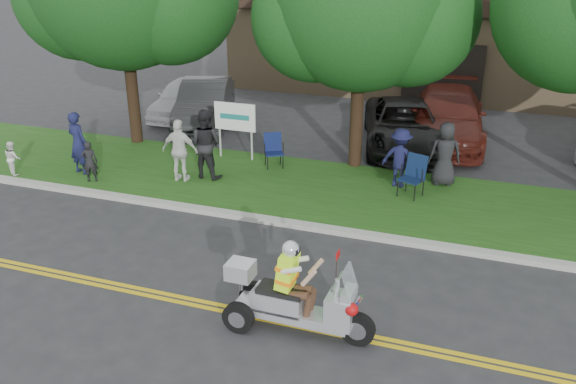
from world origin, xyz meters
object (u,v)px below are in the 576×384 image
(lawn_chair_a, at_px, (414,173))
(parked_car_mid, at_px, (405,125))
(parked_car_far_left, at_px, (184,98))
(spectator_adult_mid, at_px, (205,144))
(lawn_chair_b, at_px, (273,148))
(parked_car_left, at_px, (205,102))
(trike_scooter, at_px, (292,300))
(spectator_adult_left, at_px, (78,143))
(spectator_adult_right, at_px, (180,151))
(parked_car_right, at_px, (447,116))

(lawn_chair_a, xyz_separation_m, parked_car_mid, (-0.89, 3.94, 0.02))
(parked_car_far_left, bearing_deg, spectator_adult_mid, -63.08)
(lawn_chair_b, height_order, spectator_adult_mid, spectator_adult_mid)
(parked_car_far_left, height_order, parked_car_left, parked_car_left)
(trike_scooter, height_order, lawn_chair_b, trike_scooter)
(trike_scooter, distance_m, spectator_adult_left, 9.13)
(spectator_adult_right, bearing_deg, spectator_adult_mid, -143.42)
(trike_scooter, distance_m, parked_car_right, 11.40)
(spectator_adult_mid, distance_m, parked_car_mid, 6.42)
(lawn_chair_a, bearing_deg, spectator_adult_mid, -153.68)
(parked_car_right, bearing_deg, spectator_adult_mid, -140.54)
(trike_scooter, xyz_separation_m, lawn_chair_b, (-3.00, 7.05, 0.05))
(lawn_chair_b, bearing_deg, spectator_adult_left, 174.85)
(spectator_adult_right, relative_size, parked_car_mid, 0.33)
(lawn_chair_b, bearing_deg, parked_car_mid, 14.40)
(lawn_chair_a, height_order, spectator_adult_right, spectator_adult_right)
(spectator_adult_left, height_order, parked_car_mid, spectator_adult_left)
(spectator_adult_right, distance_m, parked_car_far_left, 6.68)
(lawn_chair_a, height_order, parked_car_right, parked_car_right)
(parked_car_right, bearing_deg, trike_scooter, -102.01)
(spectator_adult_mid, relative_size, spectator_adult_right, 1.12)
(parked_car_far_left, distance_m, parked_car_mid, 8.19)
(spectator_adult_right, bearing_deg, trike_scooter, 128.44)
(lawn_chair_b, xyz_separation_m, spectator_adult_left, (-4.78, -2.26, 0.33))
(trike_scooter, xyz_separation_m, parked_car_left, (-6.85, 10.52, 0.17))
(parked_car_left, height_order, parked_car_right, parked_car_right)
(lawn_chair_a, height_order, spectator_adult_mid, spectator_adult_mid)
(spectator_adult_mid, distance_m, parked_car_left, 5.46)
(lawn_chair_a, xyz_separation_m, parked_car_left, (-7.89, 4.27, 0.06))
(trike_scooter, relative_size, lawn_chair_b, 2.70)
(spectator_adult_mid, xyz_separation_m, spectator_adult_right, (-0.52, -0.46, -0.10))
(trike_scooter, relative_size, spectator_adult_left, 1.49)
(lawn_chair_a, bearing_deg, spectator_adult_left, -150.51)
(lawn_chair_a, bearing_deg, parked_car_mid, 122.73)
(parked_car_far_left, bearing_deg, parked_car_left, -34.31)
(lawn_chair_b, relative_size, spectator_adult_right, 0.57)
(parked_car_left, bearing_deg, parked_car_right, -12.51)
(spectator_adult_left, bearing_deg, trike_scooter, 161.80)
(spectator_adult_right, relative_size, parked_car_far_left, 0.41)
(trike_scooter, bearing_deg, parked_car_left, 123.90)
(spectator_adult_mid, height_order, parked_car_far_left, spectator_adult_mid)
(parked_car_mid, xyz_separation_m, parked_car_right, (1.16, 1.14, 0.10))
(trike_scooter, height_order, parked_car_left, trike_scooter)
(trike_scooter, height_order, lawn_chair_a, trike_scooter)
(parked_car_left, bearing_deg, parked_car_mid, -20.87)
(spectator_adult_left, xyz_separation_m, parked_car_far_left, (-0.21, 6.34, -0.28))
(parked_car_far_left, bearing_deg, parked_car_mid, -13.01)
(parked_car_far_left, bearing_deg, trike_scooter, -60.76)
(parked_car_mid, bearing_deg, parked_car_far_left, 159.89)
(parked_car_left, bearing_deg, spectator_adult_mid, -81.26)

